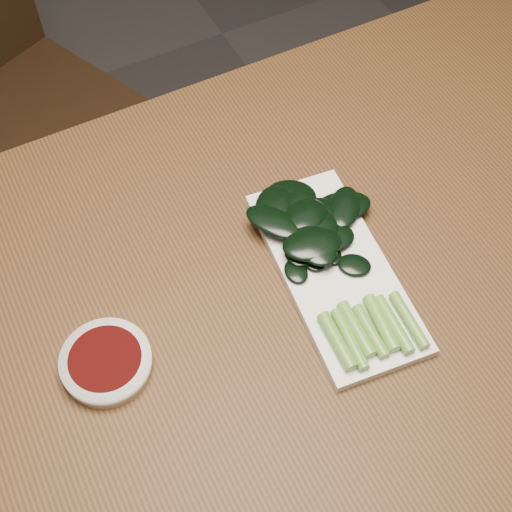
# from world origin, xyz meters

# --- Properties ---
(ground) EXTENTS (6.00, 6.00, 0.00)m
(ground) POSITION_xyz_m (0.00, 0.00, 0.00)
(ground) COLOR #322F2F
(ground) RESTS_ON ground
(table) EXTENTS (1.40, 0.80, 0.75)m
(table) POSITION_xyz_m (0.00, 0.00, 0.68)
(table) COLOR #4B2F15
(table) RESTS_ON ground
(chair_far) EXTENTS (0.54, 0.54, 0.89)m
(chair_far) POSITION_xyz_m (-0.19, 0.84, 0.49)
(chair_far) COLOR black
(chair_far) RESTS_ON ground
(sauce_bowl) EXTENTS (0.11, 0.11, 0.02)m
(sauce_bowl) POSITION_xyz_m (-0.22, -0.00, 0.76)
(sauce_bowl) COLOR white
(sauce_bowl) RESTS_ON table
(serving_plate) EXTENTS (0.17, 0.32, 0.01)m
(serving_plate) POSITION_xyz_m (0.10, -0.02, 0.76)
(serving_plate) COLOR white
(serving_plate) RESTS_ON table
(gai_lan) EXTENTS (0.19, 0.32, 0.03)m
(gai_lan) POSITION_xyz_m (0.10, 0.03, 0.78)
(gai_lan) COLOR #67A037
(gai_lan) RESTS_ON serving_plate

